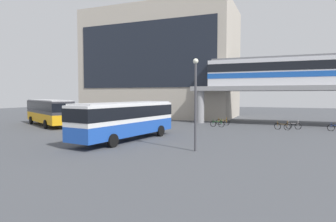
# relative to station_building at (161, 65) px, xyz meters

# --- Properties ---
(ground_plane) EXTENTS (120.00, 120.00, 0.00)m
(ground_plane) POSITION_rel_station_building_xyz_m (6.97, -14.86, -9.21)
(ground_plane) COLOR #47494F
(station_building) EXTENTS (25.64, 13.77, 18.41)m
(station_building) POSITION_rel_station_building_xyz_m (0.00, 0.00, 0.00)
(station_building) COLOR #B2A899
(station_building) RESTS_ON ground_plane
(elevated_platform) EXTENTS (27.41, 7.11, 4.97)m
(elevated_platform) POSITION_rel_station_building_xyz_m (22.38, -6.89, -4.92)
(elevated_platform) COLOR gray
(elevated_platform) RESTS_ON ground_plane
(train) EXTENTS (24.20, 2.96, 3.84)m
(train) POSITION_rel_station_building_xyz_m (22.62, -6.89, -2.27)
(train) COLOR silver
(train) RESTS_ON elevated_platform
(bus_main) EXTENTS (4.16, 11.30, 3.22)m
(bus_main) POSITION_rel_station_building_xyz_m (8.13, -26.60, -7.22)
(bus_main) COLOR #1E4CB2
(bus_main) RESTS_ON ground_plane
(bus_secondary) EXTENTS (10.85, 7.68, 3.22)m
(bus_secondary) POSITION_rel_station_building_xyz_m (-6.63, -20.08, -7.22)
(bus_secondary) COLOR orange
(bus_secondary) RESTS_ON ground_plane
(bicycle_silver) EXTENTS (1.65, 0.81, 1.04)m
(bicycle_silver) POSITION_rel_station_building_xyz_m (21.50, -12.45, -8.85)
(bicycle_silver) COLOR black
(bicycle_silver) RESTS_ON ground_plane
(bicycle_brown) EXTENTS (1.72, 0.63, 1.04)m
(bicycle_brown) POSITION_rel_station_building_xyz_m (20.36, -13.75, -8.85)
(bicycle_brown) COLOR black
(bicycle_brown) RESTS_ON ground_plane
(bicycle_orange) EXTENTS (1.78, 0.32, 1.04)m
(bicycle_orange) POSITION_rel_station_building_xyz_m (13.26, -11.20, -8.85)
(bicycle_orange) COLOR black
(bicycle_orange) RESTS_ON ground_plane
(bicycle_green) EXTENTS (1.78, 0.35, 1.04)m
(bicycle_green) POSITION_rel_station_building_xyz_m (13.09, -13.58, -8.85)
(bicycle_green) COLOR black
(bicycle_green) RESTS_ON ground_plane
(lamp_post) EXTENTS (0.36, 0.36, 6.30)m
(lamp_post) POSITION_rel_station_building_xyz_m (14.91, -28.93, -5.49)
(lamp_post) COLOR #3F3F44
(lamp_post) RESTS_ON ground_plane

